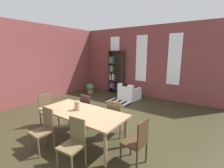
{
  "coord_description": "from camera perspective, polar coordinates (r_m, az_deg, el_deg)",
  "views": [
    {
      "loc": [
        3.18,
        -3.64,
        2.17
      ],
      "look_at": [
        -0.06,
        1.04,
        0.99
      ],
      "focal_mm": 25.17,
      "sensor_mm": 36.0,
      "label": 1
    }
  ],
  "objects": [
    {
      "name": "striped_rug",
      "position": [
        6.98,
        2.36,
        -6.36
      ],
      "size": [
        1.28,
        0.74,
        0.01
      ],
      "color": "black",
      "rests_on": "ground"
    },
    {
      "name": "left_wall_brick",
      "position": [
        7.47,
        -26.16,
        6.69
      ],
      "size": [
        0.12,
        7.86,
        3.33
      ],
      "primitive_type": "cube",
      "color": "brown",
      "rests_on": "ground"
    },
    {
      "name": "dining_table",
      "position": [
        3.87,
        -10.67,
        -10.85
      ],
      "size": [
        2.14,
        0.96,
        0.77
      ],
      "color": "#9C704F",
      "rests_on": "ground"
    },
    {
      "name": "window_pane_2",
      "position": [
        7.26,
        21.71,
        8.26
      ],
      "size": [
        0.55,
        0.02,
        2.17
      ],
      "primitive_type": "cube",
      "color": "white"
    },
    {
      "name": "armchair_white",
      "position": [
        7.27,
        6.18,
        -3.43
      ],
      "size": [
        0.88,
        0.88,
        0.75
      ],
      "color": "white",
      "rests_on": "ground"
    },
    {
      "name": "dining_chair_head_left",
      "position": [
        5.01,
        -22.37,
        -8.5
      ],
      "size": [
        0.43,
        0.43,
        0.95
      ],
      "color": "brown",
      "rests_on": "ground"
    },
    {
      "name": "tealight_candle_1",
      "position": [
        3.98,
        -12.75,
        -8.72
      ],
      "size": [
        0.04,
        0.04,
        0.05
      ],
      "primitive_type": "cylinder",
      "color": "silver",
      "rests_on": "dining_table"
    },
    {
      "name": "ground_plane",
      "position": [
        5.3,
        -5.99,
        -12.5
      ],
      "size": [
        8.92,
        8.92,
        0.0
      ],
      "primitive_type": "plane",
      "color": "#2E2B19"
    },
    {
      "name": "potted_plant_by_shelf",
      "position": [
        8.4,
        -7.93,
        -1.44
      ],
      "size": [
        0.38,
        0.38,
        0.51
      ],
      "color": "#9E6042",
      "rests_on": "ground"
    },
    {
      "name": "dining_chair_far_right",
      "position": [
        4.16,
        1.43,
        -11.74
      ],
      "size": [
        0.44,
        0.44,
        0.95
      ],
      "color": "brown",
      "rests_on": "ground"
    },
    {
      "name": "vase_on_table",
      "position": [
        3.92,
        -12.53,
        -7.7
      ],
      "size": [
        0.13,
        0.13,
        0.22
      ],
      "primitive_type": "cylinder",
      "color": "#998466",
      "rests_on": "dining_table"
    },
    {
      "name": "window_pane_0",
      "position": [
        8.49,
        1.07,
        9.46
      ],
      "size": [
        0.55,
        0.02,
        2.17
      ],
      "primitive_type": "cube",
      "color": "white"
    },
    {
      "name": "window_pane_1",
      "position": [
        7.75,
        10.59,
        9.05
      ],
      "size": [
        0.55,
        0.02,
        2.17
      ],
      "primitive_type": "cube",
      "color": "white"
    },
    {
      "name": "back_wall_brick",
      "position": [
        7.83,
        10.76,
        7.84
      ],
      "size": [
        7.52,
        0.12,
        3.33
      ],
      "primitive_type": "cube",
      "color": "brown",
      "rests_on": "ground"
    },
    {
      "name": "dining_chair_near_right",
      "position": [
        3.21,
        -13.72,
        -19.68
      ],
      "size": [
        0.43,
        0.43,
        0.95
      ],
      "color": "brown",
      "rests_on": "ground"
    },
    {
      "name": "dining_chair_far_left",
      "position": [
        4.72,
        -8.61,
        -8.94
      ],
      "size": [
        0.42,
        0.42,
        0.95
      ],
      "color": "#3B2425",
      "rests_on": "ground"
    },
    {
      "name": "tealight_candle_2",
      "position": [
        3.78,
        -8.84,
        -9.79
      ],
      "size": [
        0.04,
        0.04,
        0.03
      ],
      "primitive_type": "cylinder",
      "color": "silver",
      "rests_on": "dining_table"
    },
    {
      "name": "dining_chair_near_left",
      "position": [
        3.9,
        -23.4,
        -14.41
      ],
      "size": [
        0.41,
        0.41,
        0.95
      ],
      "color": "brown",
      "rests_on": "ground"
    },
    {
      "name": "dining_chair_head_right",
      "position": [
        3.19,
        9.18,
        -19.72
      ],
      "size": [
        0.43,
        0.43,
        0.95
      ],
      "color": "#3F2917",
      "rests_on": "ground"
    },
    {
      "name": "bookshelf_tall",
      "position": [
        8.33,
        1.19,
        4.33
      ],
      "size": [
        0.86,
        0.3,
        2.21
      ],
      "color": "#2D2319",
      "rests_on": "ground"
    },
    {
      "name": "tealight_candle_0",
      "position": [
        4.05,
        -13.49,
        -8.37
      ],
      "size": [
        0.04,
        0.04,
        0.05
      ],
      "primitive_type": "cylinder",
      "color": "silver",
      "rests_on": "dining_table"
    }
  ]
}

